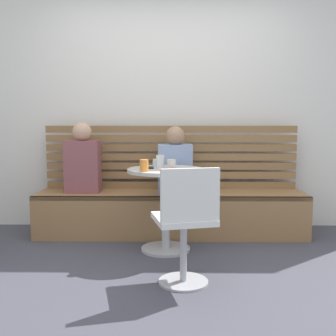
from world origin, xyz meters
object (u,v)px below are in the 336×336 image
booth_bench (171,214)px  cup_ceramic_white (157,163)px  cafe_table (166,193)px  cup_tumbler_orange (144,166)px  cup_espresso_small (172,164)px  cup_glass_tall (160,162)px  phone_on_table (150,168)px  white_chair (186,222)px  person_child_left (175,163)px  plate_small (171,170)px  person_adult (83,161)px  cup_glass_short (171,164)px

booth_bench → cup_ceramic_white: bearing=-109.7°
cafe_table → cup_tumbler_orange: (-0.18, -0.20, 0.27)m
cup_espresso_small → cup_glass_tall: bearing=-135.4°
phone_on_table → cup_espresso_small: bearing=16.8°
cafe_table → cup_tumbler_orange: bearing=-130.7°
cafe_table → white_chair: 0.83m
person_child_left → cup_glass_tall: bearing=-105.7°
cafe_table → plate_small: bearing=-66.3°
person_adult → cup_glass_tall: person_adult is taller
person_adult → cup_glass_tall: 0.94m
person_adult → person_child_left: size_ratio=1.06×
cup_glass_tall → plate_small: bearing=-50.8°
plate_small → phone_on_table: bearing=140.9°
cafe_table → cup_ceramic_white: cup_ceramic_white is taller
cafe_table → cup_espresso_small: bearing=63.6°
white_chair → cup_glass_short: (-0.11, 0.84, 0.32)m
cafe_table → phone_on_table: bearing=163.2°
cafe_table → cup_glass_tall: cup_glass_tall is taller
cup_espresso_small → cup_ceramic_white: cup_ceramic_white is taller
cup_glass_tall → person_adult: bearing=147.8°
plate_small → cup_espresso_small: bearing=88.2°
booth_bench → cafe_table: (-0.04, -0.51, 0.30)m
cup_glass_short → cup_ceramic_white: size_ratio=1.00×
cup_espresso_small → phone_on_table: size_ratio=0.40×
person_adult → cup_ceramic_white: bearing=-24.8°
booth_bench → cup_glass_short: (0.01, -0.48, 0.56)m
booth_bench → person_child_left: bearing=-6.2°
cup_glass_tall → cup_glass_short: bearing=10.0°
booth_bench → cup_glass_tall: 0.77m
booth_bench → plate_small: bearing=-89.5°
white_chair → cup_tumbler_orange: (-0.33, 0.61, 0.33)m
person_adult → cup_glass_tall: bearing=-32.2°
person_child_left → phone_on_table: (-0.23, -0.46, 0.01)m
cup_glass_tall → cup_tumbler_orange: bearing=-120.5°
cup_glass_tall → plate_small: size_ratio=0.71×
booth_bench → plate_small: plate_small is taller
white_chair → cup_espresso_small: bearing=96.1°
booth_bench → cup_glass_short: size_ratio=33.75×
booth_bench → person_child_left: person_child_left is taller
phone_on_table → person_adult: bearing=143.5°
white_chair → cup_tumbler_orange: size_ratio=8.50×
cafe_table → white_chair: size_ratio=0.87×
cup_glass_short → cup_ceramic_white: cup_glass_short is taller
cup_ceramic_white → phone_on_table: bearing=-117.3°
person_adult → cup_glass_short: bearing=-28.4°
phone_on_table → plate_small: bearing=-41.9°
cup_glass_tall → cup_glass_short: size_ratio=1.50×
white_chair → phone_on_table: size_ratio=6.07×
cup_tumbler_orange → cup_glass_tall: bearing=59.5°
white_chair → plate_small: white_chair is taller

